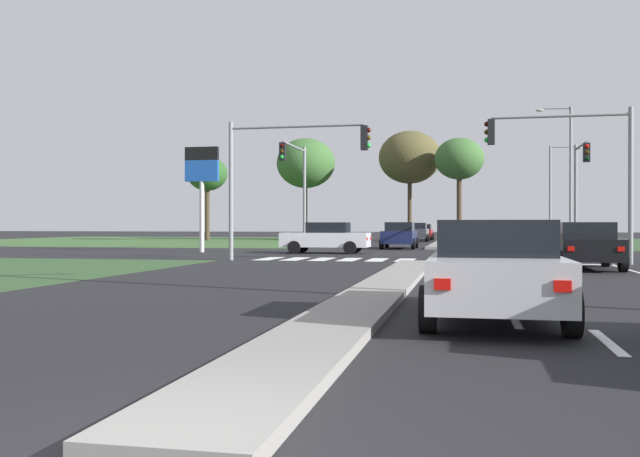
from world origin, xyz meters
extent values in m
plane|color=black|center=(0.00, 30.00, 0.00)|extent=(200.00, 200.00, 0.00)
cube|color=#385B2D|center=(-25.50, 54.50, 0.00)|extent=(35.00, 35.00, 0.01)
cube|color=gray|center=(0.00, 11.00, 0.07)|extent=(1.20, 22.00, 0.14)
cube|color=gray|center=(0.00, 55.00, 0.07)|extent=(1.20, 36.00, 0.14)
cube|color=silver|center=(3.50, 5.37, 0.01)|extent=(0.14, 2.00, 0.01)
cube|color=silver|center=(3.50, 11.37, 0.01)|extent=(0.14, 2.00, 0.01)
cube|color=silver|center=(3.50, 17.37, 0.01)|extent=(0.14, 2.00, 0.01)
cube|color=silver|center=(3.50, 23.37, 0.01)|extent=(0.14, 2.00, 0.01)
cube|color=silver|center=(3.50, 29.37, 0.01)|extent=(0.14, 2.00, 0.01)
cube|color=silver|center=(3.80, 23.00, 0.01)|extent=(6.40, 0.50, 0.01)
cube|color=silver|center=(-6.40, 24.80, 0.01)|extent=(0.70, 2.80, 0.01)
cube|color=silver|center=(-5.25, 24.80, 0.01)|extent=(0.70, 2.80, 0.01)
cube|color=silver|center=(-4.10, 24.80, 0.01)|extent=(0.70, 2.80, 0.01)
cube|color=silver|center=(-2.95, 24.80, 0.01)|extent=(0.70, 2.80, 0.01)
cube|color=silver|center=(-1.80, 24.80, 0.01)|extent=(0.70, 2.80, 0.01)
cube|color=silver|center=(-0.65, 24.80, 0.01)|extent=(0.70, 2.80, 0.01)
cube|color=slate|center=(-2.44, 56.65, 0.69)|extent=(1.87, 4.44, 0.75)
cube|color=black|center=(-2.44, 56.80, 1.33)|extent=(1.64, 2.04, 0.52)
cube|color=red|center=(-1.73, 58.89, 0.77)|extent=(0.20, 0.04, 0.14)
cube|color=red|center=(-3.15, 58.89, 0.77)|extent=(0.20, 0.04, 0.14)
cylinder|color=black|center=(-1.51, 55.23, 0.32)|extent=(0.22, 0.64, 0.64)
cylinder|color=black|center=(-3.37, 55.23, 0.32)|extent=(0.22, 0.64, 0.64)
cylinder|color=black|center=(-1.51, 58.07, 0.32)|extent=(0.22, 0.64, 0.64)
cylinder|color=black|center=(-3.37, 58.07, 0.32)|extent=(0.22, 0.64, 0.64)
cube|color=black|center=(5.53, 20.41, 0.66)|extent=(1.84, 4.37, 0.68)
cube|color=black|center=(5.53, 20.26, 1.26)|extent=(1.62, 2.01, 0.52)
cube|color=red|center=(4.83, 18.20, 0.73)|extent=(0.20, 0.04, 0.14)
cube|color=red|center=(6.23, 18.20, 0.73)|extent=(0.20, 0.04, 0.14)
cylinder|color=black|center=(4.61, 21.81, 0.32)|extent=(0.22, 0.64, 0.64)
cylinder|color=black|center=(6.46, 21.81, 0.32)|extent=(0.22, 0.64, 0.64)
cylinder|color=black|center=(4.61, 19.01, 0.32)|extent=(0.22, 0.64, 0.64)
cylinder|color=black|center=(6.46, 19.01, 0.32)|extent=(0.22, 0.64, 0.64)
cube|color=#161E47|center=(-2.17, 38.49, 0.69)|extent=(1.84, 4.31, 0.74)
cube|color=black|center=(-2.17, 38.64, 1.32)|extent=(1.62, 1.98, 0.52)
cube|color=red|center=(-1.48, 40.66, 0.77)|extent=(0.20, 0.04, 0.14)
cube|color=red|center=(-2.87, 40.66, 0.77)|extent=(0.20, 0.04, 0.14)
cylinder|color=black|center=(-1.26, 37.11, 0.32)|extent=(0.22, 0.64, 0.64)
cylinder|color=black|center=(-3.09, 37.11, 0.32)|extent=(0.22, 0.64, 0.64)
cylinder|color=black|center=(-1.26, 39.87, 0.32)|extent=(0.22, 0.64, 0.64)
cylinder|color=black|center=(-3.09, 39.87, 0.32)|extent=(0.22, 0.64, 0.64)
cube|color=#B7B7BC|center=(2.21, 7.15, 0.66)|extent=(1.84, 4.57, 0.68)
cube|color=black|center=(2.21, 7.00, 1.26)|extent=(1.62, 2.10, 0.52)
cube|color=red|center=(1.51, 4.85, 0.73)|extent=(0.20, 0.04, 0.14)
cube|color=red|center=(2.90, 4.85, 0.73)|extent=(0.20, 0.04, 0.14)
cylinder|color=black|center=(1.29, 8.62, 0.32)|extent=(0.22, 0.64, 0.64)
cylinder|color=black|center=(3.13, 8.62, 0.32)|extent=(0.22, 0.64, 0.64)
cylinder|color=black|center=(1.29, 5.69, 0.32)|extent=(0.22, 0.64, 0.64)
cylinder|color=black|center=(3.13, 5.69, 0.32)|extent=(0.22, 0.64, 0.64)
cube|color=#A31919|center=(-2.29, 62.15, 0.64)|extent=(1.81, 4.33, 0.64)
cube|color=black|center=(-2.29, 62.30, 1.22)|extent=(1.60, 1.99, 0.52)
cube|color=red|center=(-1.60, 64.33, 0.70)|extent=(0.20, 0.04, 0.14)
cube|color=red|center=(-2.98, 64.33, 0.70)|extent=(0.20, 0.04, 0.14)
cylinder|color=black|center=(-1.38, 60.76, 0.32)|extent=(0.22, 0.64, 0.64)
cylinder|color=black|center=(-3.20, 60.76, 0.32)|extent=(0.22, 0.64, 0.64)
cylinder|color=black|center=(-1.38, 63.53, 0.32)|extent=(0.22, 0.64, 0.64)
cylinder|color=black|center=(-3.20, 63.53, 0.32)|extent=(0.22, 0.64, 0.64)
cube|color=silver|center=(-5.18, 30.85, 0.68)|extent=(4.37, 1.79, 0.71)
cube|color=black|center=(-5.03, 30.85, 1.29)|extent=(2.01, 1.58, 0.52)
cube|color=red|center=(-2.97, 30.17, 0.75)|extent=(0.04, 0.20, 0.14)
cube|color=red|center=(-2.97, 31.53, 0.75)|extent=(0.04, 0.20, 0.14)
cylinder|color=black|center=(-6.58, 29.95, 0.32)|extent=(0.64, 0.22, 0.64)
cylinder|color=black|center=(-6.58, 31.74, 0.32)|extent=(0.64, 0.22, 0.64)
cylinder|color=black|center=(-3.78, 29.95, 0.32)|extent=(0.64, 0.22, 0.64)
cylinder|color=black|center=(-3.78, 31.74, 0.32)|extent=(0.64, 0.22, 0.64)
cylinder|color=gray|center=(-7.60, 36.60, 3.01)|extent=(0.18, 0.18, 6.02)
cylinder|color=gray|center=(-7.60, 34.09, 5.77)|extent=(0.12, 5.02, 0.12)
cube|color=black|center=(-7.60, 31.58, 5.25)|extent=(0.32, 0.26, 0.95)
sphere|color=#360503|center=(-7.60, 31.42, 5.55)|extent=(0.20, 0.20, 0.20)
sphere|color=#3A2405|center=(-7.60, 31.42, 5.25)|extent=(0.20, 0.20, 0.20)
sphere|color=green|center=(-7.60, 31.42, 4.95)|extent=(0.20, 0.20, 0.20)
cylinder|color=gray|center=(-7.60, 23.40, 2.80)|extent=(0.18, 0.18, 5.61)
cylinder|color=gray|center=(-4.87, 23.40, 5.36)|extent=(5.47, 0.12, 0.12)
cube|color=black|center=(-2.13, 23.40, 4.83)|extent=(0.26, 0.32, 0.95)
sphere|color=#360503|center=(-1.97, 23.40, 5.13)|extent=(0.20, 0.20, 0.20)
sphere|color=#3A2405|center=(-1.97, 23.40, 4.83)|extent=(0.20, 0.20, 0.20)
sphere|color=green|center=(-1.97, 23.40, 4.53)|extent=(0.20, 0.20, 0.20)
cylinder|color=gray|center=(7.60, 36.60, 2.90)|extent=(0.18, 0.18, 5.80)
cylinder|color=gray|center=(7.60, 34.83, 5.55)|extent=(0.12, 3.54, 0.12)
cube|color=black|center=(7.60, 33.06, 5.02)|extent=(0.32, 0.26, 0.95)
sphere|color=red|center=(7.60, 32.90, 5.32)|extent=(0.20, 0.20, 0.20)
sphere|color=#3A2405|center=(7.60, 32.90, 5.02)|extent=(0.20, 0.20, 0.20)
sphere|color=black|center=(7.60, 32.90, 4.72)|extent=(0.20, 0.20, 0.20)
cylinder|color=gray|center=(7.60, 23.40, 2.85)|extent=(0.18, 0.18, 5.71)
cylinder|color=gray|center=(5.14, 23.40, 5.46)|extent=(4.92, 0.12, 0.12)
cube|color=black|center=(2.68, 23.40, 4.93)|extent=(0.26, 0.32, 0.95)
sphere|color=#360503|center=(2.52, 23.40, 5.23)|extent=(0.20, 0.20, 0.20)
sphere|color=#3A2405|center=(2.52, 23.40, 4.93)|extent=(0.20, 0.20, 0.20)
sphere|color=green|center=(2.52, 23.40, 4.63)|extent=(0.20, 0.20, 0.20)
cylinder|color=gray|center=(8.92, 48.16, 4.86)|extent=(0.20, 0.20, 9.72)
cylinder|color=gray|center=(7.86, 48.09, 9.62)|extent=(2.13, 0.25, 0.10)
ellipsoid|color=#B2B2A8|center=(6.80, 48.01, 9.52)|extent=(0.56, 0.28, 0.20)
cylinder|color=gray|center=(8.92, 60.66, 4.16)|extent=(0.20, 0.20, 8.32)
cylinder|color=gray|center=(10.10, 60.72, 8.22)|extent=(2.37, 0.22, 0.10)
ellipsoid|color=#B2B2A8|center=(11.28, 60.77, 8.12)|extent=(0.56, 0.28, 0.20)
cylinder|color=silver|center=(-11.77, 30.86, 1.85)|extent=(0.24, 0.24, 3.70)
cube|color=#194CA5|center=(-11.77, 30.86, 4.25)|extent=(1.80, 0.24, 1.10)
cube|color=black|center=(-11.77, 30.86, 5.15)|extent=(1.80, 0.24, 0.70)
cylinder|color=#423323|center=(-21.16, 56.19, 2.51)|extent=(0.42, 0.42, 5.03)
ellipsoid|color=#285123|center=(-21.16, 56.19, 6.02)|extent=(3.62, 3.62, 3.08)
cylinder|color=#423323|center=(-12.94, 60.14, 2.83)|extent=(0.29, 0.29, 5.66)
ellipsoid|color=#38602D|center=(-12.94, 60.14, 7.16)|extent=(5.45, 5.45, 4.63)
cylinder|color=#423323|center=(-3.19, 58.87, 2.94)|extent=(0.38, 0.38, 5.89)
ellipsoid|color=#4C4728|center=(-3.19, 58.87, 7.40)|extent=(5.49, 5.49, 4.67)
cylinder|color=#423323|center=(1.15, 55.62, 2.89)|extent=(0.42, 0.42, 5.78)
ellipsoid|color=#38602D|center=(1.15, 55.62, 6.90)|extent=(4.07, 4.07, 3.46)
camera|label=1|loc=(1.80, -3.85, 1.46)|focal=39.55mm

